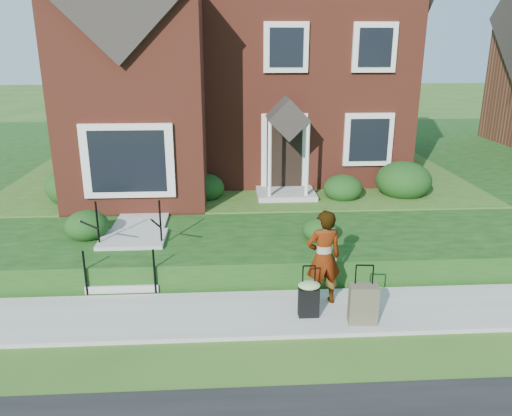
{
  "coord_description": "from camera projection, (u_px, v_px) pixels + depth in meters",
  "views": [
    {
      "loc": [
        -0.43,
        -7.93,
        4.6
      ],
      "look_at": [
        0.16,
        2.0,
        1.39
      ],
      "focal_mm": 35.0,
      "sensor_mm": 36.0,
      "label": 1
    }
  ],
  "objects": [
    {
      "name": "ground",
      "position": [
        254.0,
        316.0,
        8.96
      ],
      "size": [
        120.0,
        120.0,
        0.0
      ],
      "primitive_type": "plane",
      "color": "#2D5119",
      "rests_on": "ground"
    },
    {
      "name": "sidewalk",
      "position": [
        254.0,
        314.0,
        8.95
      ],
      "size": [
        60.0,
        1.6,
        0.08
      ],
      "primitive_type": "cube",
      "color": "#9E9B93",
      "rests_on": "ground"
    },
    {
      "name": "terrace",
      "position": [
        340.0,
        163.0,
        19.46
      ],
      "size": [
        44.0,
        20.0,
        0.6
      ],
      "primitive_type": "cube",
      "color": "#12350E",
      "rests_on": "ground"
    },
    {
      "name": "walkway",
      "position": [
        151.0,
        203.0,
        13.38
      ],
      "size": [
        1.2,
        6.0,
        0.06
      ],
      "primitive_type": "cube",
      "color": "#9E9B93",
      "rests_on": "terrace"
    },
    {
      "name": "main_house",
      "position": [
        231.0,
        26.0,
        16.47
      ],
      "size": [
        10.4,
        10.2,
        9.4
      ],
      "color": "maroon",
      "rests_on": "terrace"
    },
    {
      "name": "front_steps",
      "position": [
        130.0,
        254.0,
        10.43
      ],
      "size": [
        1.4,
        2.02,
        1.5
      ],
      "color": "#9E9B93",
      "rests_on": "ground"
    },
    {
      "name": "foundation_shrubs",
      "position": [
        238.0,
        185.0,
        13.38
      ],
      "size": [
        10.6,
        4.4,
        1.12
      ],
      "color": "black",
      "rests_on": "terrace"
    },
    {
      "name": "woman",
      "position": [
        323.0,
        257.0,
        9.02
      ],
      "size": [
        0.7,
        0.51,
        1.79
      ],
      "primitive_type": "imported",
      "rotation": [
        0.0,
        0.0,
        3.27
      ],
      "color": "#999999",
      "rests_on": "sidewalk"
    },
    {
      "name": "suitcase_black",
      "position": [
        309.0,
        297.0,
        8.7
      ],
      "size": [
        0.39,
        0.32,
        0.95
      ],
      "rotation": [
        0.0,
        0.0,
        0.01
      ],
      "color": "black",
      "rests_on": "sidewalk"
    },
    {
      "name": "suitcase_olive",
      "position": [
        363.0,
        304.0,
        8.5
      ],
      "size": [
        0.51,
        0.31,
        1.05
      ],
      "rotation": [
        0.0,
        0.0,
        -0.09
      ],
      "color": "brown",
      "rests_on": "sidewalk"
    }
  ]
}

